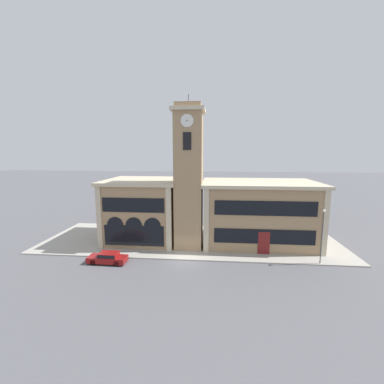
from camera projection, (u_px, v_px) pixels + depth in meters
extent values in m
plane|color=#56565B|center=(185.00, 261.00, 31.78)|extent=(300.00, 300.00, 0.00)
cube|color=#A39E93|center=(191.00, 240.00, 38.98)|extent=(43.70, 14.65, 0.15)
cube|color=#9E7F5B|center=(189.00, 182.00, 34.87)|extent=(3.67, 3.67, 18.50)
cube|color=beige|center=(189.00, 110.00, 33.42)|extent=(4.37, 4.37, 0.45)
cube|color=#9E7F5B|center=(189.00, 106.00, 33.34)|extent=(3.38, 3.38, 0.60)
cylinder|color=#4C4C51|center=(189.00, 99.00, 33.20)|extent=(0.10, 0.10, 1.20)
cylinder|color=silver|center=(187.00, 121.00, 31.80)|extent=(1.62, 0.10, 1.62)
cylinder|color=black|center=(187.00, 120.00, 31.73)|extent=(0.13, 0.04, 0.13)
cylinder|color=silver|center=(174.00, 122.00, 33.82)|extent=(0.10, 1.62, 1.62)
cylinder|color=black|center=(174.00, 122.00, 33.83)|extent=(0.04, 0.13, 0.13)
cube|color=black|center=(187.00, 141.00, 32.19)|extent=(1.03, 0.10, 2.20)
cube|color=#9E7F5B|center=(144.00, 211.00, 39.33)|extent=(10.29, 9.91, 8.79)
cube|color=beige|center=(143.00, 181.00, 38.63)|extent=(10.99, 10.61, 0.45)
cube|color=beige|center=(99.00, 218.00, 34.82)|extent=(0.70, 0.16, 8.79)
cube|color=beige|center=(169.00, 220.00, 33.97)|extent=(0.70, 0.16, 8.79)
cube|color=black|center=(133.00, 205.00, 34.12)|extent=(8.44, 0.10, 1.93)
cube|color=black|center=(134.00, 236.00, 34.76)|extent=(8.24, 0.10, 2.81)
cylinder|color=black|center=(115.00, 225.00, 34.77)|extent=(2.26, 0.06, 2.26)
cylinder|color=black|center=(134.00, 226.00, 34.54)|extent=(2.26, 0.06, 2.26)
cylinder|color=black|center=(152.00, 226.00, 34.31)|extent=(2.26, 0.06, 2.26)
cube|color=#9E7F5B|center=(258.00, 214.00, 37.81)|extent=(15.71, 9.91, 8.66)
cube|color=beige|center=(260.00, 183.00, 37.11)|extent=(16.41, 10.61, 0.45)
cube|color=beige|center=(206.00, 222.00, 33.54)|extent=(0.70, 0.16, 8.66)
cube|color=beige|center=(326.00, 224.00, 32.20)|extent=(0.70, 0.16, 8.66)
cube|color=black|center=(265.00, 208.00, 32.60)|extent=(12.88, 0.10, 1.91)
cube|color=maroon|center=(264.00, 244.00, 33.30)|extent=(1.50, 0.12, 3.12)
cube|color=black|center=(264.00, 237.00, 33.17)|extent=(12.88, 0.10, 1.94)
cube|color=maroon|center=(107.00, 259.00, 31.03)|extent=(4.70, 1.86, 0.66)
cube|color=maroon|center=(109.00, 255.00, 30.92)|extent=(2.27, 1.63, 0.49)
cube|color=black|center=(109.00, 255.00, 30.92)|extent=(2.18, 1.66, 0.37)
cylinder|color=black|center=(93.00, 262.00, 30.46)|extent=(0.69, 0.24, 0.69)
cylinder|color=black|center=(99.00, 257.00, 31.97)|extent=(0.69, 0.24, 0.69)
cylinder|color=black|center=(116.00, 264.00, 30.14)|extent=(0.69, 0.24, 0.69)
cylinder|color=black|center=(121.00, 258.00, 31.64)|extent=(0.69, 0.24, 0.69)
cylinder|color=#4C4C51|center=(322.00, 238.00, 30.21)|extent=(0.12, 0.12, 6.23)
sphere|color=silver|center=(324.00, 211.00, 29.71)|extent=(0.36, 0.36, 0.36)
cylinder|color=red|center=(116.00, 254.00, 32.72)|extent=(0.22, 0.22, 0.70)
sphere|color=red|center=(116.00, 250.00, 32.66)|extent=(0.19, 0.19, 0.19)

